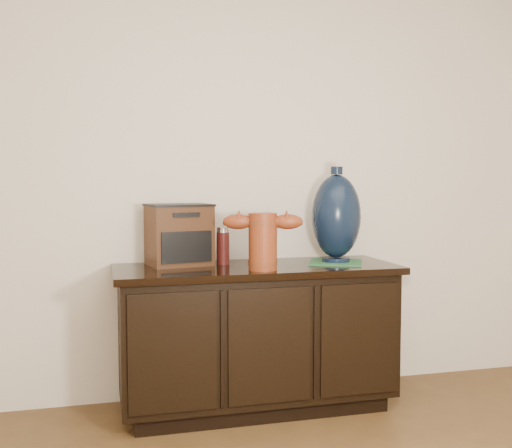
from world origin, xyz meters
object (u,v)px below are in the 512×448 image
object	(u,v)px
terracotta_vessel	(263,238)
spray_can	(223,246)
tv_radio	(179,235)
lamp_base	(336,217)
sideboard	(257,336)

from	to	relation	value
terracotta_vessel	spray_can	size ratio (longest dim) A/B	2.02
tv_radio	spray_can	xyz separation A→B (m)	(0.23, -0.03, -0.06)
tv_radio	lamp_base	size ratio (longest dim) A/B	0.71
sideboard	spray_can	bearing A→B (deg)	147.28
tv_radio	lamp_base	bearing A→B (deg)	-20.17
sideboard	terracotta_vessel	bearing A→B (deg)	-93.45
spray_can	sideboard	bearing A→B (deg)	-32.72
tv_radio	sideboard	bearing A→B (deg)	-30.03
sideboard	tv_radio	distance (m)	0.67
sideboard	tv_radio	size ratio (longest dim) A/B	4.05
sideboard	lamp_base	xyz separation A→B (m)	(0.44, -0.00, 0.62)
sideboard	lamp_base	world-z (taller)	lamp_base
tv_radio	terracotta_vessel	bearing A→B (deg)	-48.23
terracotta_vessel	tv_radio	world-z (taller)	tv_radio
tv_radio	lamp_base	xyz separation A→B (m)	(0.82, -0.14, 0.09)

